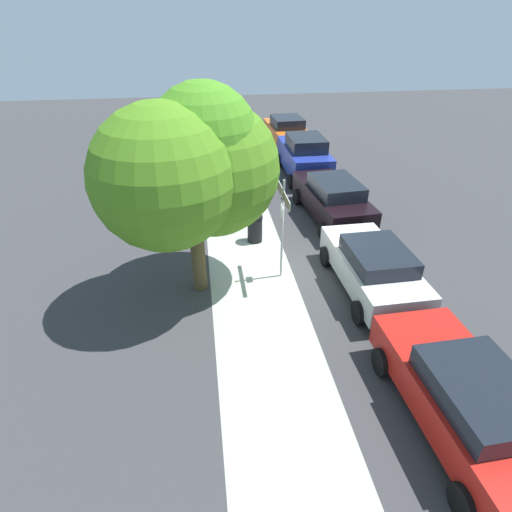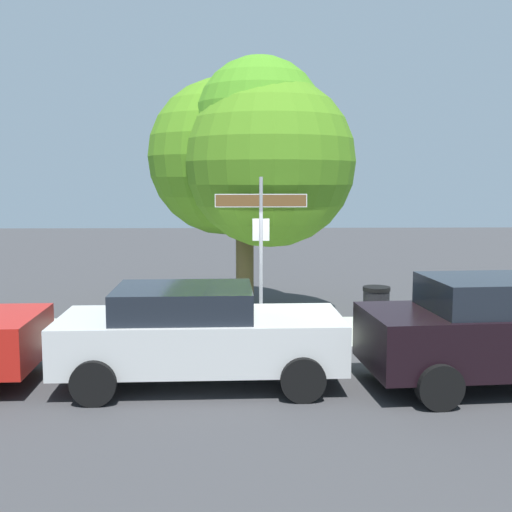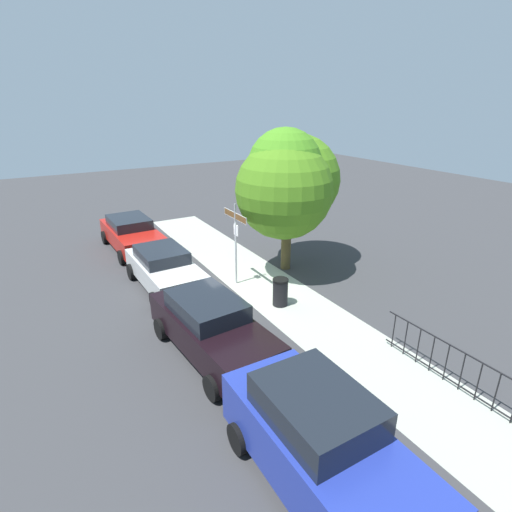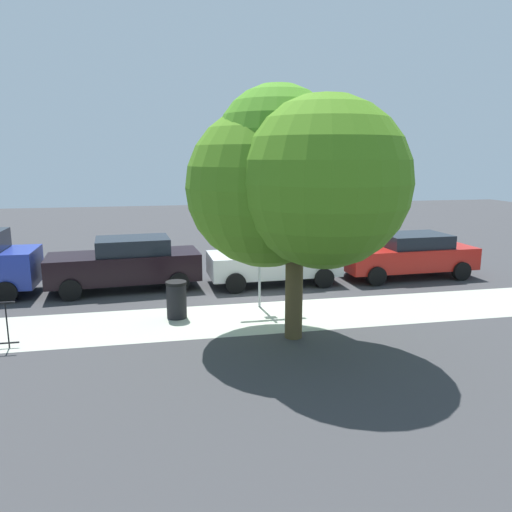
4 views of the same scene
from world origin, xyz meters
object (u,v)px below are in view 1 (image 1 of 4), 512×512
car_blue (304,156)px  trash_bin (255,229)px  street_sign (283,212)px  car_red (468,400)px  car_orange (286,132)px  shade_tree (192,167)px  car_silver (373,267)px  car_black (332,198)px  utility_shed (177,131)px

car_blue → trash_bin: car_blue is taller
street_sign → trash_bin: bearing=12.1°
car_red → car_orange: bearing=-2.8°
shade_tree → car_red: shade_tree is taller
car_orange → street_sign: bearing=165.2°
car_silver → car_orange: bearing=-2.8°
street_sign → car_orange: street_sign is taller
car_blue → car_red: bearing=179.2°
car_red → car_orange: 19.21m
car_black → car_blue: size_ratio=1.08×
car_blue → shade_tree: bearing=149.3°
car_silver → street_sign: bearing=65.8°
shade_tree → utility_shed: bearing=4.1°
car_orange → utility_shed: (-0.41, 6.22, 0.40)m
shade_tree → trash_bin: 4.51m
street_sign → car_orange: 13.71m
car_blue → car_orange: bearing=-0.9°
car_red → car_blue: 14.41m
trash_bin → car_orange: bearing=-16.7°
car_red → car_orange: car_orange is taller
car_silver → car_blue: car_blue is taller
car_orange → utility_shed: bearing=90.9°
car_black → car_blue: bearing=-4.8°
trash_bin → street_sign: bearing=-167.9°
shade_tree → car_silver: size_ratio=1.34×
car_black → car_orange: bearing=-5.1°
shade_tree → car_silver: shade_tree is taller
car_red → car_black: 9.60m
car_red → utility_shed: utility_shed is taller
car_red → car_silver: bearing=-1.6°
shade_tree → car_black: shade_tree is taller
shade_tree → car_orange: 14.79m
car_black → trash_bin: size_ratio=4.89×
street_sign → shade_tree: (-0.17, 2.46, 1.52)m
car_orange → car_silver: bearing=175.9°
car_blue → trash_bin: (-6.23, 3.24, -0.50)m
car_orange → trash_bin: size_ratio=4.23×
car_black → utility_shed: (9.20, 6.12, 0.45)m
car_silver → car_orange: car_orange is taller
shade_tree → car_orange: bearing=-21.3°
car_orange → car_blue: bearing=176.2°
car_black → car_orange: (9.61, -0.10, 0.05)m
street_sign → trash_bin: street_sign is taller
car_red → trash_bin: car_red is taller
car_black → trash_bin: (-1.42, 3.22, -0.36)m
utility_shed → trash_bin: size_ratio=3.62×
shade_tree → car_blue: 10.52m
street_sign → car_orange: size_ratio=0.76×
car_red → car_orange: size_ratio=1.14×
street_sign → utility_shed: 13.42m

